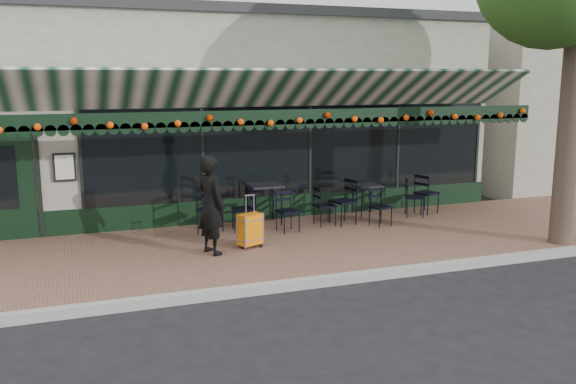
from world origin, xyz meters
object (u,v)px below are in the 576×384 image
object	(u,v)px
suitcase	(250,230)
chair_a_front	(381,207)
chair_a_right	(415,197)
chair_b_right	(325,206)
chair_b_left	(242,210)
chair_a_extra	(427,193)
chair_b_front	(288,212)
woman	(211,205)
chair_a_left	(343,202)
cafe_table_a	(367,188)
cafe_table_b	(265,188)
chair_solo	(210,210)

from	to	relation	value
suitcase	chair_a_front	distance (m)	3.08
chair_a_right	chair_b_right	distance (m)	2.21
chair_a_front	chair_b_left	bearing A→B (deg)	155.68
suitcase	chair_b_left	distance (m)	1.24
chair_a_front	chair_a_extra	size ratio (longest dim) A/B	0.87
suitcase	chair_a_extra	world-z (taller)	suitcase
chair_a_extra	chair_b_left	size ratio (longest dim) A/B	1.04
chair_a_extra	chair_b_left	world-z (taller)	chair_a_extra
chair_a_right	chair_b_front	world-z (taller)	chair_a_right
woman	chair_b_right	world-z (taller)	woman
chair_b_left	woman	bearing A→B (deg)	-25.92
chair_a_left	chair_b_right	xyz separation A→B (m)	(-0.41, 0.03, -0.07)
chair_b_right	woman	bearing A→B (deg)	111.40
cafe_table_a	cafe_table_b	bearing A→B (deg)	179.46
chair_a_right	chair_a_extra	xyz separation A→B (m)	(0.44, 0.21, 0.03)
cafe_table_b	chair_a_right	bearing A→B (deg)	-8.70
cafe_table_b	chair_a_extra	world-z (taller)	chair_a_extra
cafe_table_a	chair_a_right	size ratio (longest dim) A/B	0.81
woman	chair_solo	size ratio (longest dim) A/B	1.86
chair_b_left	chair_solo	bearing A→B (deg)	-85.41
cafe_table_a	woman	bearing A→B (deg)	-155.22
chair_a_right	chair_a_extra	world-z (taller)	chair_a_extra
woman	cafe_table_b	xyz separation A→B (m)	(1.56, 1.85, -0.12)
chair_a_front	chair_solo	xyz separation A→B (m)	(-3.47, 0.61, 0.08)
chair_b_right	chair_b_front	bearing A→B (deg)	101.91
chair_a_front	chair_b_left	xyz separation A→B (m)	(-2.82, 0.57, 0.04)
chair_a_front	chair_solo	distance (m)	3.52
chair_solo	chair_a_front	bearing A→B (deg)	-67.71
suitcase	chair_b_right	bearing A→B (deg)	5.97
chair_b_front	chair_solo	size ratio (longest dim) A/B	0.88
cafe_table_b	chair_a_extra	bearing A→B (deg)	-4.58
cafe_table_b	chair_b_front	xyz separation A→B (m)	(0.22, -0.85, -0.34)
suitcase	chair_b_front	size ratio (longest dim) A/B	1.17
chair_a_extra	chair_a_left	bearing A→B (deg)	78.57
chair_b_right	chair_a_right	bearing A→B (deg)	-91.09
woman	cafe_table_a	world-z (taller)	woman
chair_b_front	chair_solo	world-z (taller)	chair_solo
chair_a_front	cafe_table_b	bearing A→B (deg)	141.78
chair_b_right	chair_a_front	bearing A→B (deg)	-115.69
chair_a_extra	chair_b_left	distance (m)	4.39
cafe_table_b	chair_a_front	xyz separation A→B (m)	(2.20, -1.04, -0.36)
cafe_table_b	chair_a_front	distance (m)	2.46
woman	suitcase	bearing A→B (deg)	-100.16
chair_b_left	chair_b_right	world-z (taller)	chair_b_left
chair_b_left	chair_b_front	xyz separation A→B (m)	(0.83, -0.38, -0.02)
chair_a_right	chair_b_front	xyz separation A→B (m)	(-3.12, -0.34, -0.02)
cafe_table_a	chair_b_right	world-z (taller)	chair_b_right
cafe_table_a	cafe_table_b	world-z (taller)	cafe_table_b
chair_a_right	chair_b_left	distance (m)	3.95
chair_a_left	woman	bearing A→B (deg)	-81.71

